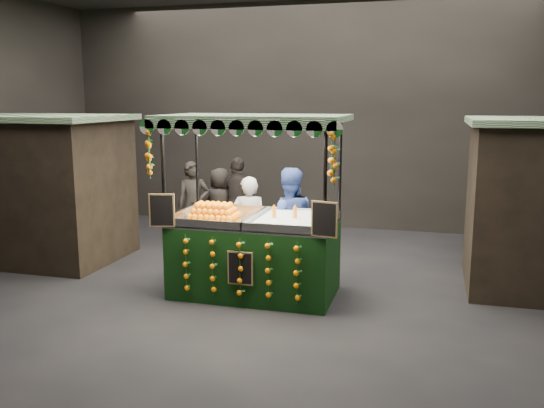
# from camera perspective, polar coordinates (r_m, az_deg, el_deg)

# --- Properties ---
(ground) EXTENTS (12.00, 12.00, 0.00)m
(ground) POSITION_cam_1_polar(r_m,az_deg,el_deg) (8.69, -1.45, -9.05)
(ground) COLOR black
(ground) RESTS_ON ground
(market_hall) EXTENTS (12.10, 10.10, 5.05)m
(market_hall) POSITION_cam_1_polar(r_m,az_deg,el_deg) (8.21, -1.56, 13.82)
(market_hall) COLOR black
(market_hall) RESTS_ON ground
(neighbour_stall_left) EXTENTS (3.00, 2.20, 2.60)m
(neighbour_stall_left) POSITION_cam_1_polar(r_m,az_deg,el_deg) (11.26, -21.86, 1.55)
(neighbour_stall_left) COLOR black
(neighbour_stall_left) RESTS_ON ground
(juice_stall) EXTENTS (2.74, 1.61, 2.66)m
(juice_stall) POSITION_cam_1_polar(r_m,az_deg,el_deg) (8.53, -1.73, -3.62)
(juice_stall) COLOR black
(juice_stall) RESTS_ON ground
(vendor_grey) EXTENTS (0.68, 0.53, 1.64)m
(vendor_grey) POSITION_cam_1_polar(r_m,az_deg,el_deg) (9.56, -2.29, -2.13)
(vendor_grey) COLOR gray
(vendor_grey) RESTS_ON ground
(vendor_blue) EXTENTS (1.05, 0.92, 1.82)m
(vendor_blue) POSITION_cam_1_polar(r_m,az_deg,el_deg) (9.23, 1.65, -2.01)
(vendor_blue) COLOR navy
(vendor_blue) RESTS_ON ground
(shopper_0) EXTENTS (0.74, 0.65, 1.70)m
(shopper_0) POSITION_cam_1_polar(r_m,az_deg,el_deg) (11.28, -7.74, -0.14)
(shopper_0) COLOR black
(shopper_0) RESTS_ON ground
(shopper_1) EXTENTS (1.03, 1.01, 1.67)m
(shopper_1) POSITION_cam_1_polar(r_m,az_deg,el_deg) (11.07, 20.73, -1.00)
(shopper_1) COLOR black
(shopper_1) RESTS_ON ground
(shopper_2) EXTENTS (1.11, 0.70, 1.75)m
(shopper_2) POSITION_cam_1_polar(r_m,az_deg,el_deg) (11.44, -3.33, 0.22)
(shopper_2) COLOR #2B2523
(shopper_2) RESTS_ON ground
(shopper_3) EXTENTS (1.16, 1.39, 1.86)m
(shopper_3) POSITION_cam_1_polar(r_m,az_deg,el_deg) (11.19, 20.85, -0.39)
(shopper_3) COLOR black
(shopper_3) RESTS_ON ground
(shopper_4) EXTENTS (0.78, 0.54, 1.52)m
(shopper_4) POSITION_cam_1_polar(r_m,az_deg,el_deg) (11.72, -5.14, -0.13)
(shopper_4) COLOR black
(shopper_4) RESTS_ON ground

